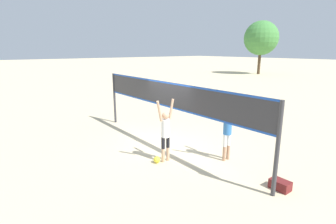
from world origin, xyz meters
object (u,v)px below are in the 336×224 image
player_blocker (228,126)px  gear_bag (280,185)px  volleyball_net (168,100)px  volleyball (157,160)px  player_spiker (165,130)px  tree_right_cluster (261,38)px

player_blocker → gear_bag: player_blocker is taller
player_blocker → gear_bag: bearing=80.4°
volleyball_net → volleyball: bearing=-51.9°
player_spiker → tree_right_cluster: tree_right_cluster is taller
player_spiker → volleyball: bearing=168.9°
volleyball_net → tree_right_cluster: 33.47m
volleyball_net → gear_bag: bearing=5.6°
player_spiker → volleyball_net: bearing=48.6°
volleyball_net → player_blocker: bearing=19.8°
volleyball_net → volleyball: 2.32m
volleyball_net → player_spiker: bearing=-41.4°
tree_right_cluster → volleyball_net: bearing=-62.2°
player_spiker → tree_right_cluster: size_ratio=0.27×
volleyball_net → player_spiker: (1.01, -0.89, -0.74)m
player_spiker → player_blocker: player_blocker is taller
player_spiker → gear_bag: bearing=-68.4°
volleyball → gear_bag: gear_bag is taller
player_blocker → tree_right_cluster: 33.95m
volleyball_net → player_blocker: 2.42m
gear_bag → player_spiker: bearing=-158.4°
tree_right_cluster → player_blocker: bearing=-58.2°
tree_right_cluster → volleyball: bearing=-61.7°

